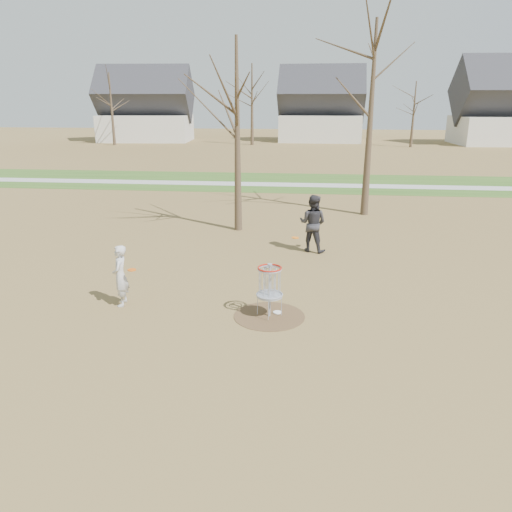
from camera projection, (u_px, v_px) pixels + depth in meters
The scene contains 11 objects.
ground at pixel (269, 316), 12.55m from camera, with size 160.00×160.00×0.00m, color brown.
green_band at pixel (296, 182), 32.45m from camera, with size 160.00×8.00×0.01m, color #2D5119.
footpath at pixel (295, 185), 31.50m from camera, with size 160.00×1.50×0.01m, color #9E9E99.
dirt_circle at pixel (269, 316), 12.55m from camera, with size 1.80×1.80×0.01m, color #47331E.
player_standing at pixel (120, 276), 13.00m from camera, with size 0.60×0.39×1.63m, color silver.
player_throwing at pixel (313, 223), 17.60m from camera, with size 0.99×0.77×2.04m, color #2E2C31.
disc_grounded at pixel (277, 312), 12.73m from camera, with size 0.22×0.22×0.02m, color white.
discs_in_play at pixel (224, 252), 14.05m from camera, with size 4.31×3.24×0.17m.
disc_golf_basket at pixel (270, 282), 12.28m from camera, with size 0.64×0.64×1.35m.
bare_trees at pixel (322, 97), 44.67m from camera, with size 52.62×44.98×9.00m.
houses_row at pixel (340, 113), 60.85m from camera, with size 56.51×10.01×7.26m.
Camera 1 is at (0.91, -11.48, 5.24)m, focal length 35.00 mm.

